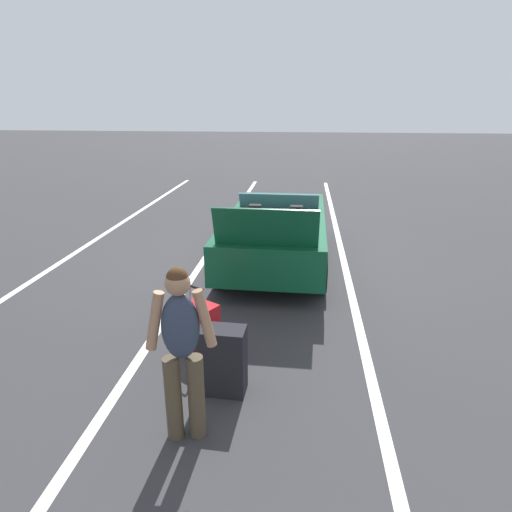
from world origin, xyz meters
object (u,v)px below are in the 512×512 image
convertible_car (277,230)px  suitcase_medium_bright (202,327)px  traveler_person (182,347)px  suitcase_large_black (223,360)px

convertible_car → suitcase_medium_bright: (-3.42, 0.69, -0.28)m
convertible_car → traveler_person: bearing=175.0°
convertible_car → suitcase_large_black: size_ratio=5.65×
suitcase_large_black → traveler_person: (-0.69, 0.21, 0.56)m
convertible_car → suitcase_large_black: bearing=176.9°
traveler_person → suitcase_large_black: bearing=-29.5°
suitcase_medium_bright → traveler_person: size_ratio=0.53×
convertible_car → traveler_person: (-4.88, 0.50, 0.34)m
suitcase_large_black → traveler_person: size_ratio=0.45×
traveler_person → suitcase_medium_bright: bearing=-5.1°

